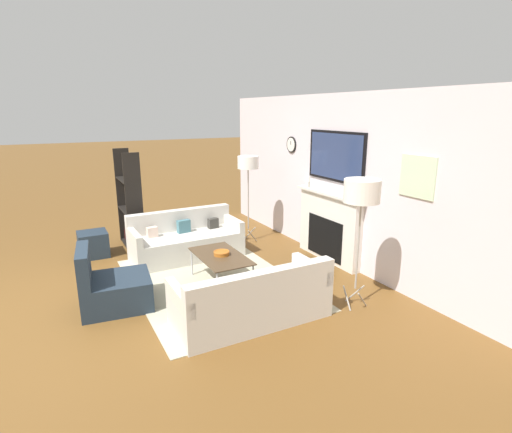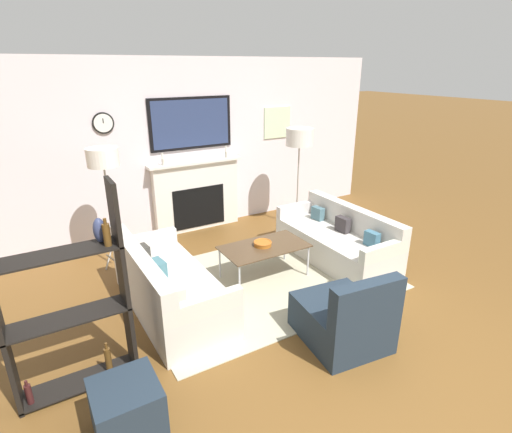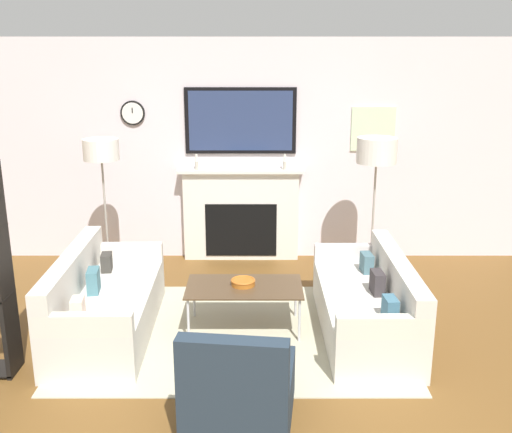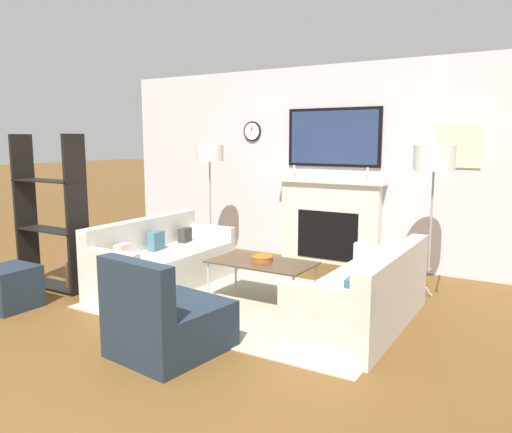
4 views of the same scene
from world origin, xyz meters
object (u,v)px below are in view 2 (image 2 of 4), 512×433
object	(u,v)px
couch_left	(167,288)
ottoman	(127,410)
couch_right	(338,241)
decorative_bowl	(263,243)
floor_lamp_right	(300,138)
coffee_table	(264,248)
armchair	(344,319)
floor_lamp_left	(103,159)
shelf_unit	(68,301)

from	to	relation	value
couch_left	ottoman	bearing A→B (deg)	-119.46
couch_right	decorative_bowl	distance (m)	1.19
floor_lamp_right	ottoman	world-z (taller)	floor_lamp_right
couch_left	coffee_table	bearing A→B (deg)	3.76
couch_left	coffee_table	distance (m)	1.32
couch_left	armchair	size ratio (longest dim) A/B	2.00
armchair	floor_lamp_left	xyz separation A→B (m)	(-1.57, 2.74, 1.23)
shelf_unit	ottoman	distance (m)	0.96
ottoman	armchair	bearing A→B (deg)	-0.37
coffee_table	ottoman	bearing A→B (deg)	-144.79
armchair	coffee_table	size ratio (longest dim) A/B	0.85
decorative_bowl	floor_lamp_left	world-z (taller)	floor_lamp_left
couch_right	floor_lamp_right	bearing A→B (deg)	78.58
floor_lamp_left	ottoman	xyz separation A→B (m)	(-0.52, -2.72, -1.27)
couch_right	armchair	distance (m)	1.82
decorative_bowl	shelf_unit	size ratio (longest dim) A/B	0.13
shelf_unit	ottoman	world-z (taller)	shelf_unit
coffee_table	shelf_unit	xyz separation A→B (m)	(-2.32, -0.78, 0.42)
couch_left	shelf_unit	world-z (taller)	shelf_unit
armchair	floor_lamp_left	world-z (taller)	floor_lamp_left
couch_right	ottoman	bearing A→B (deg)	-156.79
decorative_bowl	floor_lamp_left	xyz separation A→B (m)	(-1.56, 1.22, 1.02)
couch_left	armchair	bearing A→B (deg)	-47.20
shelf_unit	decorative_bowl	bearing A→B (deg)	19.15
decorative_bowl	coffee_table	bearing A→B (deg)	-63.46
armchair	decorative_bowl	bearing A→B (deg)	90.18
couch_left	shelf_unit	bearing A→B (deg)	-145.52
couch_left	coffee_table	xyz separation A→B (m)	(1.31, 0.09, 0.13)
floor_lamp_left	floor_lamp_right	distance (m)	3.00
couch_left	floor_lamp_right	bearing A→B (deg)	26.00
armchair	floor_lamp_right	world-z (taller)	floor_lamp_right
couch_right	floor_lamp_right	size ratio (longest dim) A/B	1.11
armchair	shelf_unit	bearing A→B (deg)	162.87
couch_left	couch_right	size ratio (longest dim) A/B	1.00
coffee_table	decorative_bowl	xyz separation A→B (m)	(-0.01, 0.02, 0.06)
floor_lamp_left	shelf_unit	size ratio (longest dim) A/B	0.93
couch_right	floor_lamp_left	world-z (taller)	floor_lamp_left
armchair	ottoman	world-z (taller)	armchair
couch_right	decorative_bowl	bearing A→B (deg)	174.75
couch_left	ottoman	xyz separation A→B (m)	(-0.79, -1.39, -0.06)
coffee_table	floor_lamp_right	bearing A→B (deg)	41.21
floor_lamp_left	floor_lamp_right	world-z (taller)	floor_lamp_right
couch_left	decorative_bowl	bearing A→B (deg)	4.75
coffee_table	decorative_bowl	world-z (taller)	decorative_bowl
coffee_table	shelf_unit	bearing A→B (deg)	-161.42
couch_right	coffee_table	size ratio (longest dim) A/B	1.69
coffee_table	decorative_bowl	distance (m)	0.06
decorative_bowl	shelf_unit	xyz separation A→B (m)	(-2.31, -0.80, 0.36)
floor_lamp_left	shelf_unit	distance (m)	2.25
armchair	coffee_table	distance (m)	1.50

